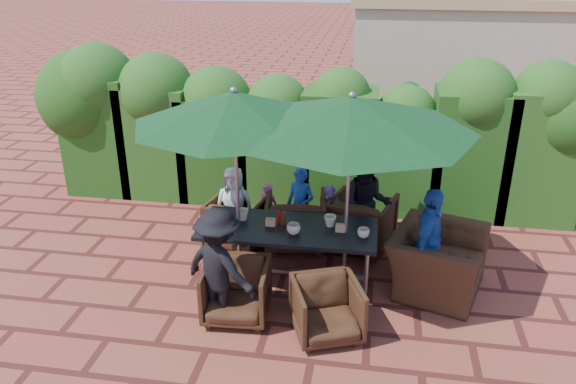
% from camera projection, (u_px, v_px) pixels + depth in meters
% --- Properties ---
extents(ground, '(80.00, 80.00, 0.00)m').
position_uv_depth(ground, '(285.00, 272.00, 7.34)').
color(ground, maroon).
rests_on(ground, ground).
extents(dining_table, '(2.18, 0.90, 0.75)m').
position_uv_depth(dining_table, '(288.00, 233.00, 6.90)').
color(dining_table, black).
rests_on(dining_table, ground).
extents(umbrella_left, '(2.41, 2.41, 2.46)m').
position_uv_depth(umbrella_left, '(234.00, 108.00, 6.40)').
color(umbrella_left, gray).
rests_on(umbrella_left, ground).
extents(umbrella_right, '(2.83, 2.83, 2.46)m').
position_uv_depth(umbrella_right, '(351.00, 114.00, 6.18)').
color(umbrella_right, gray).
rests_on(umbrella_right, ground).
extents(chair_far_left, '(0.86, 0.83, 0.76)m').
position_uv_depth(chair_far_left, '(237.00, 219.00, 7.92)').
color(chair_far_left, black).
rests_on(chair_far_left, ground).
extents(chair_far_mid, '(0.91, 0.86, 0.84)m').
position_uv_depth(chair_far_mid, '(296.00, 218.00, 7.85)').
color(chair_far_mid, black).
rests_on(chair_far_mid, ground).
extents(chair_far_right, '(1.00, 0.97, 0.84)m').
position_uv_depth(chair_far_right, '(362.00, 219.00, 7.82)').
color(chair_far_right, black).
rests_on(chair_far_right, ground).
extents(chair_near_left, '(0.76, 0.72, 0.74)m').
position_uv_depth(chair_near_left, '(236.00, 289.00, 6.31)').
color(chair_near_left, black).
rests_on(chair_near_left, ground).
extents(chair_near_right, '(0.88, 0.85, 0.71)m').
position_uv_depth(chair_near_right, '(327.00, 307.00, 6.01)').
color(chair_near_right, black).
rests_on(chair_near_right, ground).
extents(chair_end_right, '(1.08, 1.35, 1.02)m').
position_uv_depth(chair_end_right, '(438.00, 252.00, 6.80)').
color(chair_end_right, black).
rests_on(chair_end_right, ground).
extents(adult_far_left, '(0.56, 0.34, 1.13)m').
position_uv_depth(adult_far_left, '(234.00, 205.00, 7.90)').
color(adult_far_left, silver).
rests_on(adult_far_left, ground).
extents(adult_far_mid, '(0.50, 0.45, 1.14)m').
position_uv_depth(adult_far_mid, '(300.00, 207.00, 7.84)').
color(adult_far_mid, '#1C4A9B').
rests_on(adult_far_mid, ground).
extents(adult_far_right, '(0.68, 0.43, 1.40)m').
position_uv_depth(adult_far_right, '(367.00, 205.00, 7.60)').
color(adult_far_right, black).
rests_on(adult_far_right, ground).
extents(adult_near_left, '(0.98, 0.74, 1.39)m').
position_uv_depth(adult_near_left, '(219.00, 268.00, 6.11)').
color(adult_near_left, black).
rests_on(adult_near_left, ground).
extents(adult_end_right, '(0.62, 0.88, 1.36)m').
position_uv_depth(adult_end_right, '(429.00, 242.00, 6.67)').
color(adult_end_right, '#1C4A9B').
rests_on(adult_end_right, ground).
extents(child_left, '(0.35, 0.32, 0.82)m').
position_uv_depth(child_left, '(268.00, 211.00, 8.10)').
color(child_left, '#C6468F').
rests_on(child_left, ground).
extents(child_right, '(0.39, 0.35, 0.90)m').
position_uv_depth(child_right, '(330.00, 216.00, 7.83)').
color(child_right, '#6D4393').
rests_on(child_right, ground).
extents(pedestrian_a, '(1.58, 0.66, 1.65)m').
position_uv_depth(pedestrian_a, '(407.00, 124.00, 10.65)').
color(pedestrian_a, '#268E3C').
rests_on(pedestrian_a, ground).
extents(pedestrian_b, '(0.86, 0.76, 1.53)m').
position_uv_depth(pedestrian_b, '(466.00, 130.00, 10.51)').
color(pedestrian_b, '#C6468F').
rests_on(pedestrian_b, ground).
extents(pedestrian_c, '(1.14, 0.95, 1.63)m').
position_uv_depth(pedestrian_c, '(513.00, 128.00, 10.46)').
color(pedestrian_c, '#93929A').
rests_on(pedestrian_c, ground).
extents(cup_a, '(0.17, 0.17, 0.14)m').
position_uv_depth(cup_a, '(211.00, 223.00, 6.82)').
color(cup_a, beige).
rests_on(cup_a, dining_table).
extents(cup_b, '(0.15, 0.15, 0.14)m').
position_uv_depth(cup_b, '(243.00, 215.00, 7.04)').
color(cup_b, beige).
rests_on(cup_b, dining_table).
extents(cup_c, '(0.16, 0.16, 0.13)m').
position_uv_depth(cup_c, '(294.00, 229.00, 6.69)').
color(cup_c, beige).
rests_on(cup_c, dining_table).
extents(cup_d, '(0.15, 0.15, 0.14)m').
position_uv_depth(cup_d, '(330.00, 221.00, 6.87)').
color(cup_d, beige).
rests_on(cup_d, dining_table).
extents(cup_e, '(0.14, 0.14, 0.11)m').
position_uv_depth(cup_e, '(363.00, 233.00, 6.61)').
color(cup_e, beige).
rests_on(cup_e, dining_table).
extents(ketchup_bottle, '(0.04, 0.04, 0.17)m').
position_uv_depth(ketchup_bottle, '(279.00, 218.00, 6.93)').
color(ketchup_bottle, '#B20C0A').
rests_on(ketchup_bottle, dining_table).
extents(sauce_bottle, '(0.04, 0.04, 0.17)m').
position_uv_depth(sauce_bottle, '(284.00, 219.00, 6.90)').
color(sauce_bottle, '#4C230C').
rests_on(sauce_bottle, dining_table).
extents(serving_tray, '(0.35, 0.25, 0.02)m').
position_uv_depth(serving_tray, '(212.00, 228.00, 6.84)').
color(serving_tray, '#A57A50').
rests_on(serving_tray, dining_table).
extents(number_block_left, '(0.12, 0.06, 0.10)m').
position_uv_depth(number_block_left, '(271.00, 222.00, 6.89)').
color(number_block_left, tan).
rests_on(number_block_left, dining_table).
extents(number_block_right, '(0.12, 0.06, 0.10)m').
position_uv_depth(number_block_right, '(341.00, 228.00, 6.75)').
color(number_block_right, tan).
rests_on(number_block_right, dining_table).
extents(hedge_wall, '(9.10, 1.60, 2.52)m').
position_uv_depth(hedge_wall, '(290.00, 123.00, 8.95)').
color(hedge_wall, '#1A3B10').
rests_on(hedge_wall, ground).
extents(building, '(6.20, 3.08, 3.20)m').
position_uv_depth(building, '(491.00, 60.00, 12.50)').
color(building, '#BBAB8B').
rests_on(building, ground).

